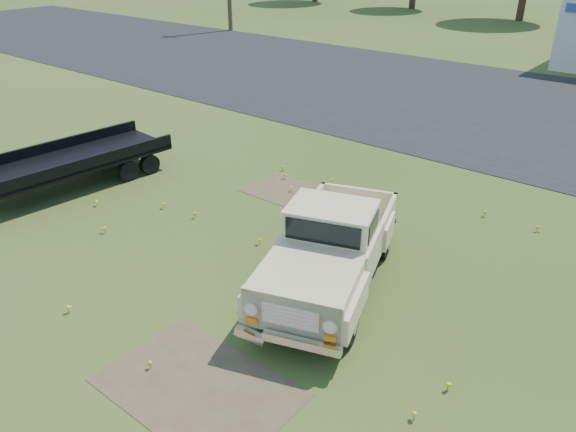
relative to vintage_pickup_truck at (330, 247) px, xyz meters
The scene contains 6 objects.
ground 1.81m from the vintage_pickup_truck, 160.89° to the right, with size 140.00×140.00×0.00m, color #304817.
asphalt_lot 14.59m from the vintage_pickup_truck, 95.85° to the left, with size 90.00×14.00×0.02m, color black.
dirt_patch_a 3.63m from the vintage_pickup_truck, 89.74° to the right, with size 3.00×2.00×0.01m, color #4F3C2A.
dirt_patch_b 4.67m from the vintage_pickup_truck, 139.41° to the left, with size 2.20×1.60×0.01m, color #4F3C2A.
vintage_pickup_truck is the anchor object (origin of this frame).
flatbed_trailer 8.36m from the vintage_pickup_truck, behind, with size 1.96×5.89×1.61m, color black, non-canonical shape.
Camera 1 is at (6.64, -7.17, 6.27)m, focal length 35.00 mm.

